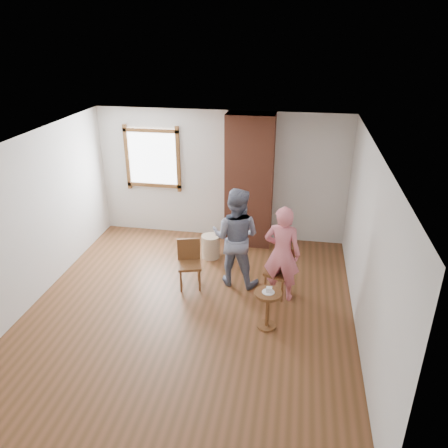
{
  "coord_description": "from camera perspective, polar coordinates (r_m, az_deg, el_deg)",
  "views": [
    {
      "loc": [
        1.49,
        -5.45,
        4.05
      ],
      "look_at": [
        0.4,
        0.8,
        1.15
      ],
      "focal_mm": 35.0,
      "sensor_mm": 36.0,
      "label": 1
    }
  ],
  "objects": [
    {
      "name": "cake_plate",
      "position": [
        6.29,
        5.8,
        -8.82
      ],
      "size": [
        0.18,
        0.18,
        0.01
      ],
      "primitive_type": "cylinder",
      "color": "white",
      "rests_on": "side_table"
    },
    {
      "name": "brick_chimney",
      "position": [
        8.46,
        3.34,
        5.55
      ],
      "size": [
        0.9,
        0.5,
        2.6
      ],
      "primitive_type": "cube",
      "color": "brown",
      "rests_on": "ground"
    },
    {
      "name": "person_pink",
      "position": [
        6.9,
        7.59,
        -3.85
      ],
      "size": [
        0.63,
        0.46,
        1.59
      ],
      "primitive_type": "imported",
      "rotation": [
        0.0,
        0.0,
        3.0
      ],
      "color": "#E67382",
      "rests_on": "ground"
    },
    {
      "name": "man",
      "position": [
        7.22,
        1.55,
        -1.74
      ],
      "size": [
        0.92,
        0.77,
        1.71
      ],
      "primitive_type": "imported",
      "rotation": [
        0.0,
        0.0,
        2.98
      ],
      "color": "#131734",
      "rests_on": "ground"
    },
    {
      "name": "dining_chair_right",
      "position": [
        7.17,
        7.39,
        -5.79
      ],
      "size": [
        0.5,
        0.5,
        0.81
      ],
      "rotation": [
        0.0,
        0.0,
        -0.41
      ],
      "color": "brown",
      "rests_on": "ground"
    },
    {
      "name": "ground",
      "position": [
        6.96,
        -4.46,
        -11.15
      ],
      "size": [
        5.5,
        5.5,
        0.0
      ],
      "primitive_type": "plane",
      "color": "brown",
      "rests_on": "ground"
    },
    {
      "name": "cake_slice",
      "position": [
        6.27,
        5.9,
        -8.57
      ],
      "size": [
        0.08,
        0.07,
        0.06
      ],
      "primitive_type": "cube",
      "color": "white",
      "rests_on": "cake_plate"
    },
    {
      "name": "side_table",
      "position": [
        6.4,
        5.72,
        -10.32
      ],
      "size": [
        0.4,
        0.4,
        0.6
      ],
      "color": "brown",
      "rests_on": "ground"
    },
    {
      "name": "dining_chair_left",
      "position": [
        7.35,
        -4.57,
        -4.78
      ],
      "size": [
        0.47,
        0.47,
        0.82
      ],
      "rotation": [
        0.0,
        0.0,
        0.28
      ],
      "color": "brown",
      "rests_on": "ground"
    },
    {
      "name": "stoneware_crock",
      "position": [
        8.29,
        -1.75,
        -2.94
      ],
      "size": [
        0.44,
        0.44,
        0.45
      ],
      "primitive_type": "cylinder",
      "rotation": [
        0.0,
        0.0,
        0.32
      ],
      "color": "#C7B08F",
      "rests_on": "ground"
    },
    {
      "name": "dark_pot",
      "position": [
        8.68,
        -4.72,
        -2.79
      ],
      "size": [
        0.18,
        0.18,
        0.15
      ],
      "primitive_type": "cylinder",
      "rotation": [
        0.0,
        0.0,
        0.21
      ],
      "color": "black",
      "rests_on": "ground"
    },
    {
      "name": "room_shell",
      "position": [
        6.64,
        -4.18,
        4.77
      ],
      "size": [
        5.04,
        5.52,
        2.62
      ],
      "color": "silver",
      "rests_on": "ground"
    }
  ]
}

